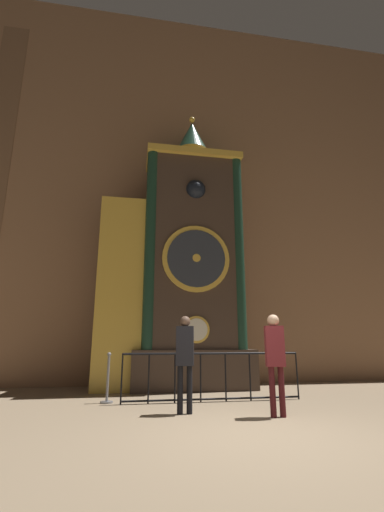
% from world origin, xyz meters
% --- Properties ---
extents(ground_plane, '(28.00, 28.00, 0.00)m').
position_xyz_m(ground_plane, '(0.00, 0.00, 0.00)').
color(ground_plane, '#847056').
extents(cathedral_back_wall, '(24.00, 0.32, 14.24)m').
position_xyz_m(cathedral_back_wall, '(-0.09, 6.37, 7.11)').
color(cathedral_back_wall, '#936B4C').
rests_on(cathedral_back_wall, ground_plane).
extents(clock_tower, '(4.59, 1.77, 8.99)m').
position_xyz_m(clock_tower, '(-0.50, 5.16, 3.63)').
color(clock_tower, '#423328').
rests_on(clock_tower, ground_plane).
extents(railing_fence, '(4.15, 0.05, 1.07)m').
position_xyz_m(railing_fence, '(0.03, 2.91, 0.59)').
color(railing_fence, black).
rests_on(railing_fence, ground_plane).
extents(visitor_near, '(0.38, 0.28, 1.81)m').
position_xyz_m(visitor_near, '(-0.81, 1.68, 1.09)').
color(visitor_near, black).
rests_on(visitor_near, ground_plane).
extents(visitor_far, '(0.38, 0.29, 1.82)m').
position_xyz_m(visitor_far, '(0.81, 1.12, 1.10)').
color(visitor_far, '#461518').
rests_on(visitor_far, ground_plane).
extents(stanchion_post, '(0.28, 0.28, 1.08)m').
position_xyz_m(stanchion_post, '(-2.33, 3.16, 0.35)').
color(stanchion_post, gray).
rests_on(stanchion_post, ground_plane).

